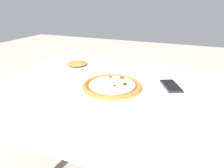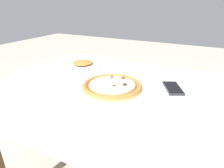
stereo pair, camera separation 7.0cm
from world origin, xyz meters
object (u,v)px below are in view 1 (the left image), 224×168
at_px(pizza_plate, 112,87).
at_px(side_plate, 77,65).
at_px(cell_phone, 171,86).
at_px(fork, 14,102).
at_px(dining_table, 127,108).

distance_m(pizza_plate, side_plate, 0.41).
bearing_deg(cell_phone, fork, -145.28).
bearing_deg(pizza_plate, cell_phone, 28.75).
bearing_deg(cell_phone, pizza_plate, -151.25).
bearing_deg(fork, dining_table, 34.57).
height_order(dining_table, fork, fork).
bearing_deg(fork, pizza_plate, 38.80).
bearing_deg(pizza_plate, dining_table, 10.43).
relative_size(fork, side_plate, 0.76).
distance_m(dining_table, pizza_plate, 0.13).
xyz_separation_m(dining_table, fork, (-0.40, -0.28, 0.09)).
relative_size(cell_phone, side_plate, 0.72).
distance_m(fork, cell_phone, 0.71).
height_order(pizza_plate, cell_phone, pizza_plate).
height_order(dining_table, cell_phone, cell_phone).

